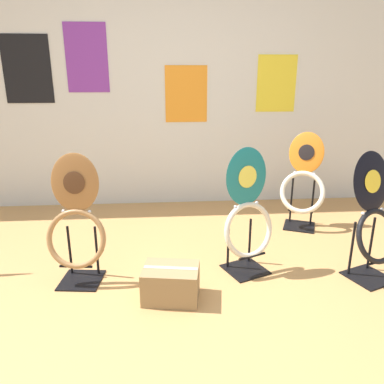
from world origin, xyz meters
TOP-DOWN VIEW (x-y plane):
  - ground_plane at (0.00, 0.00)m, footprint 14.00×14.00m
  - wall_back at (-0.00, 2.30)m, footprint 8.00×0.07m
  - toilet_seat_display_jazz_black at (1.35, 0.52)m, footprint 0.43×0.38m
  - toilet_seat_display_orange_sun at (1.19, 1.48)m, footprint 0.46×0.43m
  - toilet_seat_display_woodgrain at (-0.70, 0.63)m, footprint 0.42×0.31m
  - toilet_seat_display_teal_sax at (0.49, 0.68)m, footprint 0.43×0.37m
  - storage_box at (-0.07, 0.36)m, footprint 0.39×0.31m

SIDE VIEW (x-z plane):
  - ground_plane at x=0.00m, z-range 0.00..0.00m
  - storage_box at x=-0.07m, z-range 0.00..0.22m
  - toilet_seat_display_jazz_black at x=1.35m, z-range -0.04..0.86m
  - toilet_seat_display_teal_sax at x=0.49m, z-range -0.05..0.88m
  - toilet_seat_display_orange_sun at x=1.19m, z-range -0.03..0.86m
  - toilet_seat_display_woodgrain at x=-0.70m, z-range -0.02..0.89m
  - wall_back at x=0.00m, z-range 0.00..2.60m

